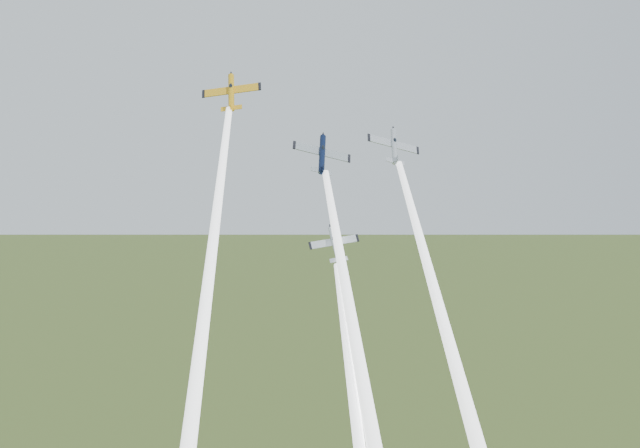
{
  "coord_description": "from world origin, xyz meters",
  "views": [
    {
      "loc": [
        -9.87,
        -117.24,
        101.95
      ],
      "look_at": [
        0.0,
        -6.0,
        92.0
      ],
      "focal_mm": 45.0,
      "sensor_mm": 36.0,
      "label": 1
    }
  ],
  "objects_px": {
    "plane_silver_low": "(335,244)",
    "plane_yellow": "(231,92)",
    "plane_silver_right": "(394,146)",
    "plane_navy": "(322,154)"
  },
  "relations": [
    {
      "from": "plane_yellow",
      "to": "plane_silver_right",
      "type": "bearing_deg",
      "value": 8.84
    },
    {
      "from": "plane_yellow",
      "to": "plane_navy",
      "type": "bearing_deg",
      "value": -12.06
    },
    {
      "from": "plane_silver_low",
      "to": "plane_navy",
      "type": "bearing_deg",
      "value": 92.74
    },
    {
      "from": "plane_yellow",
      "to": "plane_silver_low",
      "type": "relative_size",
      "value": 1.29
    },
    {
      "from": "plane_yellow",
      "to": "plane_navy",
      "type": "xyz_separation_m",
      "value": [
        12.96,
        -4.62,
        -9.03
      ]
    },
    {
      "from": "plane_navy",
      "to": "plane_silver_low",
      "type": "xyz_separation_m",
      "value": [
        0.91,
        -8.54,
        -12.01
      ]
    },
    {
      "from": "plane_silver_right",
      "to": "plane_silver_low",
      "type": "bearing_deg",
      "value": -137.62
    },
    {
      "from": "plane_silver_right",
      "to": "plane_silver_low",
      "type": "distance_m",
      "value": 21.71
    },
    {
      "from": "plane_silver_low",
      "to": "plane_yellow",
      "type": "bearing_deg",
      "value": 133.15
    },
    {
      "from": "plane_yellow",
      "to": "plane_navy",
      "type": "height_order",
      "value": "plane_yellow"
    }
  ]
}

